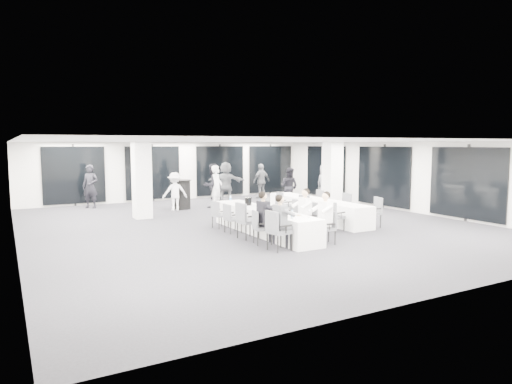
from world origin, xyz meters
TOP-DOWN VIEW (x-y plane):
  - room at (0.89, 1.11)m, footprint 14.04×16.04m
  - column_left at (-2.80, 3.20)m, footprint 0.60×0.60m
  - column_right at (4.20, 1.00)m, footprint 0.60×0.60m
  - banquet_table_main at (-0.37, -1.49)m, footprint 0.90×5.00m
  - banquet_table_side at (2.54, -0.24)m, footprint 0.90×5.00m
  - cocktail_table at (-0.74, 4.79)m, footprint 0.87×0.87m
  - chair_main_left_near at (-1.21, -3.61)m, footprint 0.57×0.62m
  - chair_main_left_second at (-1.20, -2.72)m, footprint 0.55×0.58m
  - chair_main_left_mid at (-1.22, -1.91)m, footprint 0.58×0.63m
  - chair_main_left_fourth at (-1.20, -0.93)m, footprint 0.48×0.53m
  - chair_main_left_far at (-1.20, -0.00)m, footprint 0.52×0.55m
  - chair_main_right_near at (0.45, -3.58)m, footprint 0.53×0.56m
  - chair_main_right_second at (0.46, -2.60)m, footprint 0.58×0.63m
  - chair_main_right_mid at (0.46, -1.92)m, footprint 0.58×0.62m
  - chair_main_right_fourth at (0.46, -0.79)m, footprint 0.56×0.61m
  - chair_main_right_far at (0.45, 0.05)m, footprint 0.53×0.57m
  - chair_side_left_near at (1.71, -2.22)m, footprint 0.53×0.57m
  - chair_side_left_mid at (1.70, -0.83)m, footprint 0.56×0.61m
  - chair_side_left_far at (1.71, 0.69)m, footprint 0.51×0.56m
  - chair_side_right_near at (3.38, -2.25)m, footprint 0.59×0.62m
  - chair_side_right_mid at (3.38, -0.72)m, footprint 0.49×0.55m
  - chair_side_right_far at (3.37, 0.87)m, footprint 0.49×0.55m
  - seated_guest_a at (-1.04, -3.60)m, footprint 0.50×0.38m
  - seated_guest_b at (-1.04, -2.74)m, footprint 0.50×0.38m
  - seated_guest_c at (0.29, -3.57)m, footprint 0.50×0.38m
  - seated_guest_d at (0.29, -2.62)m, footprint 0.50×0.38m
  - standing_guest_a at (0.63, 4.20)m, footprint 0.95×0.96m
  - standing_guest_b at (0.57, 4.52)m, footprint 1.17×0.91m
  - standing_guest_c at (-1.13, 4.43)m, footprint 1.20×0.70m
  - standing_guest_d at (4.04, 6.39)m, footprint 1.27×0.88m
  - standing_guest_e at (5.86, 3.64)m, footprint 0.83×1.09m
  - standing_guest_f at (1.94, 6.07)m, footprint 2.04×1.70m
  - standing_guest_g at (-4.01, 6.89)m, footprint 0.98×0.94m
  - standing_guest_h at (3.74, 3.40)m, footprint 0.92×1.08m
  - ice_bucket_near at (-0.43, -2.56)m, footprint 0.21×0.21m
  - ice_bucket_far at (-0.37, -0.49)m, footprint 0.22×0.22m
  - water_bottle_a at (-0.61, -3.40)m, footprint 0.07×0.07m
  - water_bottle_b at (-0.30, -1.10)m, footprint 0.07×0.07m
  - water_bottle_c at (-0.40, 0.76)m, footprint 0.06×0.06m
  - plate_a at (-0.49, -2.90)m, footprint 0.20×0.20m
  - plate_b at (-0.18, -3.07)m, footprint 0.21×0.21m
  - plate_c at (-0.38, -1.92)m, footprint 0.22×0.22m
  - wine_glass at (-0.10, -3.45)m, footprint 0.08×0.08m

SIDE VIEW (x-z plane):
  - banquet_table_main at x=-0.37m, z-range 0.00..0.75m
  - banquet_table_side at x=2.54m, z-range 0.00..0.75m
  - chair_main_left_far at x=-1.20m, z-range 0.06..0.93m
  - chair_main_left_fourth at x=-1.20m, z-range 0.06..0.96m
  - chair_main_right_near at x=0.45m, z-range 0.06..0.96m
  - chair_main_right_far at x=0.45m, z-range 0.06..0.98m
  - chair_main_left_second at x=-1.20m, z-range 0.06..0.98m
  - chair_side_left_near at x=1.71m, z-range 0.07..0.99m
  - chair_side_right_far at x=3.37m, z-range 0.07..1.00m
  - chair_side_left_far at x=1.71m, z-range 0.07..1.02m
  - chair_side_right_mid at x=3.38m, z-range 0.07..1.03m
  - chair_side_right_near at x=3.38m, z-range 0.07..1.04m
  - chair_side_left_mid at x=1.70m, z-range 0.07..1.08m
  - chair_main_right_mid at x=0.46m, z-range 0.07..1.09m
  - chair_main_right_second at x=0.46m, z-range 0.07..1.10m
  - chair_main_right_fourth at x=0.46m, z-range 0.07..1.10m
  - chair_main_left_near at x=-1.21m, z-range 0.07..1.10m
  - chair_main_left_mid at x=-1.22m, z-range 0.07..1.12m
  - cocktail_table at x=-0.74m, z-range 0.01..1.22m
  - plate_a at x=-0.49m, z-range 0.75..0.78m
  - plate_b at x=-0.18m, z-range 0.75..0.78m
  - plate_c at x=-0.38m, z-range 0.75..0.78m
  - seated_guest_a at x=-1.04m, z-range 0.09..1.53m
  - seated_guest_b at x=-1.04m, z-range 0.09..1.53m
  - seated_guest_c at x=0.29m, z-range 0.09..1.53m
  - seated_guest_d at x=0.29m, z-range 0.09..1.53m
  - water_bottle_c at x=-0.40m, z-range 0.75..0.94m
  - water_bottle_b at x=-0.30m, z-range 0.75..0.97m
  - water_bottle_a at x=-0.61m, z-range 0.75..0.97m
  - ice_bucket_near at x=-0.43m, z-range 0.75..0.99m
  - ice_bucket_far at x=-0.37m, z-range 0.75..1.00m
  - standing_guest_c at x=-1.13m, z-range 0.00..1.76m
  - wine_glass at x=-0.10m, z-range 0.81..1.03m
  - standing_guest_h at x=3.74m, z-range 0.00..1.91m
  - standing_guest_d at x=4.04m, z-range 0.00..1.96m
  - standing_guest_e at x=5.86m, z-range 0.00..2.01m
  - standing_guest_a at x=0.63m, z-range 0.00..2.06m
  - standing_guest_g at x=-4.01m, z-range 0.00..2.09m
  - standing_guest_b at x=0.57m, z-range 0.00..2.12m
  - standing_guest_f at x=1.94m, z-range 0.00..2.13m
  - room at x=0.89m, z-range -0.03..2.81m
  - column_left at x=-2.80m, z-range 0.00..2.80m
  - column_right at x=4.20m, z-range 0.00..2.80m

